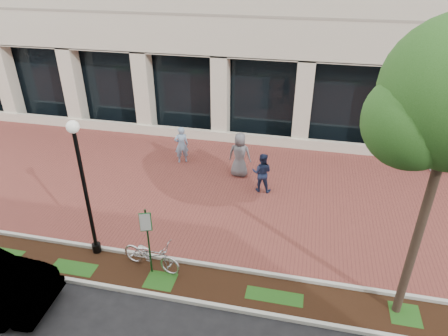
% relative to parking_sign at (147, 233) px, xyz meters
% --- Properties ---
extents(ground, '(120.00, 120.00, 0.00)m').
position_rel_parking_sign_xyz_m(ground, '(1.83, 5.10, -1.46)').
color(ground, black).
rests_on(ground, ground).
extents(brick_plaza, '(40.00, 9.00, 0.01)m').
position_rel_parking_sign_xyz_m(brick_plaza, '(1.83, 5.10, -1.45)').
color(brick_plaza, brown).
rests_on(brick_plaza, ground).
extents(planting_strip, '(40.00, 1.50, 0.01)m').
position_rel_parking_sign_xyz_m(planting_strip, '(1.83, -0.15, -1.45)').
color(planting_strip, black).
rests_on(planting_strip, ground).
extents(curb_plaza_side, '(40.00, 0.12, 0.12)m').
position_rel_parking_sign_xyz_m(curb_plaza_side, '(1.83, 0.60, -1.40)').
color(curb_plaza_side, beige).
rests_on(curb_plaza_side, ground).
extents(curb_street_side, '(40.00, 0.12, 0.12)m').
position_rel_parking_sign_xyz_m(curb_street_side, '(1.83, -0.90, -1.40)').
color(curb_street_side, beige).
rests_on(curb_street_side, ground).
extents(parking_sign, '(0.34, 0.07, 2.27)m').
position_rel_parking_sign_xyz_m(parking_sign, '(0.00, 0.00, 0.00)').
color(parking_sign, '#14381A').
rests_on(parking_sign, ground).
extents(lamppost, '(0.36, 0.36, 4.52)m').
position_rel_parking_sign_xyz_m(lamppost, '(-2.06, 0.50, 1.09)').
color(lamppost, black).
rests_on(lamppost, ground).
extents(locked_bicycle, '(2.04, 1.05, 1.02)m').
position_rel_parking_sign_xyz_m(locked_bicycle, '(-0.04, 0.19, -0.95)').
color(locked_bicycle, silver).
rests_on(locked_bicycle, ground).
extents(pedestrian_left, '(0.75, 0.65, 1.72)m').
position_rel_parking_sign_xyz_m(pedestrian_left, '(-1.27, 6.98, -0.60)').
color(pedestrian_left, '#7B99B8').
rests_on(pedestrian_left, ground).
extents(pedestrian_mid, '(0.81, 0.64, 1.64)m').
position_rel_parking_sign_xyz_m(pedestrian_mid, '(2.58, 5.33, -0.64)').
color(pedestrian_mid, '#1D294A').
rests_on(pedestrian_mid, ground).
extents(pedestrian_right, '(0.97, 0.65, 1.95)m').
position_rel_parking_sign_xyz_m(pedestrian_right, '(1.50, 6.35, -0.49)').
color(pedestrian_right, '#5A595E').
rests_on(pedestrian_right, ground).
extents(bollard, '(0.12, 0.12, 0.99)m').
position_rel_parking_sign_xyz_m(bollard, '(9.84, 9.10, -0.95)').
color(bollard, silver).
rests_on(bollard, ground).
extents(bike_rack_cluster, '(4.16, 1.83, 1.01)m').
position_rel_parking_sign_xyz_m(bike_rack_cluster, '(10.13, 9.10, -0.99)').
color(bike_rack_cluster, black).
rests_on(bike_rack_cluster, ground).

